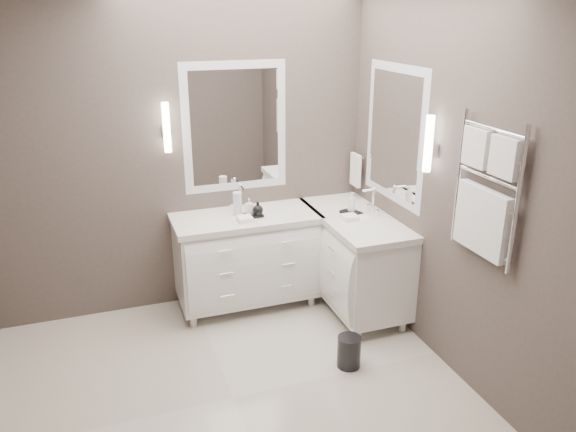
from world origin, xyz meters
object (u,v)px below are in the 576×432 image
object	(u,v)px
towel_ladder	(485,198)
vanity_back	(247,254)
vanity_right	(354,255)
waste_bin	(349,352)

from	to	relation	value
towel_ladder	vanity_back	bearing A→B (deg)	124.10
vanity_right	towel_ladder	size ratio (longest dim) A/B	1.38
towel_ladder	waste_bin	world-z (taller)	towel_ladder
vanity_right	towel_ladder	bearing A→B (deg)	-80.16
vanity_back	vanity_right	xyz separation A→B (m)	(0.88, -0.33, 0.00)
waste_bin	towel_ladder	bearing A→B (deg)	-36.05
vanity_right	vanity_back	bearing A→B (deg)	159.62
vanity_right	waste_bin	distance (m)	1.00
vanity_back	towel_ladder	world-z (taller)	towel_ladder
vanity_back	waste_bin	distance (m)	1.29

